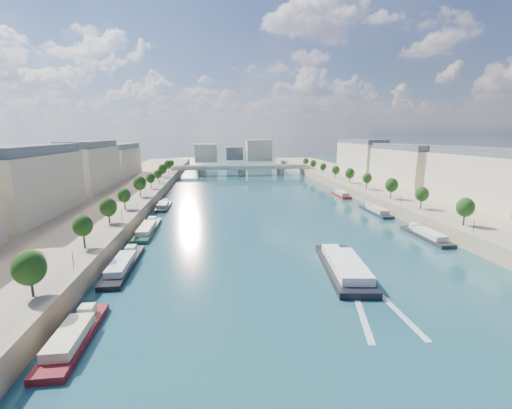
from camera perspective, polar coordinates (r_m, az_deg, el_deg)
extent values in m
plane|color=#0D373B|center=(148.28, 1.82, -1.21)|extent=(700.00, 700.00, 0.00)
cube|color=#9E8460|center=(154.30, -25.63, -0.92)|extent=(44.00, 520.00, 5.00)
cube|color=#9E8460|center=(173.82, 26.00, 0.36)|extent=(44.00, 520.00, 5.00)
cube|color=gray|center=(149.64, -20.28, 0.15)|extent=(14.00, 520.00, 0.10)
cube|color=gray|center=(165.71, 21.71, 1.11)|extent=(14.00, 520.00, 0.10)
cylinder|color=#382B1E|center=(73.89, -33.40, -11.13)|extent=(0.50, 0.50, 3.82)
ellipsoid|color=#163311|center=(72.69, -33.72, -8.50)|extent=(4.80, 4.80, 5.52)
cylinder|color=#382B1E|center=(94.63, -27.05, -5.72)|extent=(0.50, 0.50, 3.82)
ellipsoid|color=#163311|center=(93.70, -27.26, -3.61)|extent=(4.80, 4.80, 5.52)
cylinder|color=#382B1E|center=(116.62, -23.11, -2.25)|extent=(0.50, 0.50, 3.82)
ellipsoid|color=#163311|center=(115.87, -23.25, -0.53)|extent=(4.80, 4.80, 5.52)
cylinder|color=#382B1E|center=(139.28, -20.45, 0.11)|extent=(0.50, 0.50, 3.82)
ellipsoid|color=#163311|center=(138.65, -20.55, 1.56)|extent=(4.80, 4.80, 5.52)
cylinder|color=#382B1E|center=(162.33, -18.53, 1.80)|extent=(0.50, 0.50, 3.82)
ellipsoid|color=#163311|center=(161.78, -18.62, 3.05)|extent=(4.80, 4.80, 5.52)
cylinder|color=#382B1E|center=(185.61, -17.10, 3.07)|extent=(0.50, 0.50, 3.82)
ellipsoid|color=#163311|center=(185.14, -17.16, 4.17)|extent=(4.80, 4.80, 5.52)
cylinder|color=#382B1E|center=(209.06, -15.98, 4.05)|extent=(0.50, 0.50, 3.82)
ellipsoid|color=#163311|center=(208.64, -16.03, 5.03)|extent=(4.80, 4.80, 5.52)
cylinder|color=#382B1E|center=(232.62, -15.08, 4.84)|extent=(0.50, 0.50, 3.82)
ellipsoid|color=#163311|center=(232.24, -15.13, 5.72)|extent=(4.80, 4.80, 5.52)
cylinder|color=#382B1E|center=(256.26, -14.35, 5.48)|extent=(0.50, 0.50, 3.82)
ellipsoid|color=#163311|center=(255.92, -14.39, 6.28)|extent=(4.80, 4.80, 5.52)
cylinder|color=#382B1E|center=(279.97, -13.74, 6.01)|extent=(0.50, 0.50, 3.82)
ellipsoid|color=#163311|center=(279.65, -13.78, 6.74)|extent=(4.80, 4.80, 5.52)
cylinder|color=#382B1E|center=(123.56, 31.98, -2.36)|extent=(0.50, 0.50, 3.82)
ellipsoid|color=#163311|center=(122.85, 32.16, -0.74)|extent=(4.80, 4.80, 5.52)
cylinder|color=#382B1E|center=(142.47, 26.01, -0.10)|extent=(0.50, 0.50, 3.82)
ellipsoid|color=#163311|center=(141.85, 26.14, 1.32)|extent=(4.80, 4.80, 5.52)
cylinder|color=#382B1E|center=(162.73, 21.48, 1.61)|extent=(0.50, 0.50, 3.82)
ellipsoid|color=#163311|center=(162.19, 21.57, 2.86)|extent=(4.80, 4.80, 5.52)
cylinder|color=#382B1E|center=(183.89, 17.96, 2.94)|extent=(0.50, 0.50, 3.82)
ellipsoid|color=#163311|center=(183.41, 18.03, 4.05)|extent=(4.80, 4.80, 5.52)
cylinder|color=#382B1E|center=(205.67, 15.18, 3.98)|extent=(0.50, 0.50, 3.82)
ellipsoid|color=#163311|center=(205.24, 15.23, 4.97)|extent=(4.80, 4.80, 5.52)
cylinder|color=#382B1E|center=(227.90, 12.93, 4.81)|extent=(0.50, 0.50, 3.82)
ellipsoid|color=#163311|center=(227.52, 12.97, 5.71)|extent=(4.80, 4.80, 5.52)
cylinder|color=#382B1E|center=(250.46, 11.07, 5.49)|extent=(0.50, 0.50, 3.82)
ellipsoid|color=#163311|center=(250.11, 11.11, 6.30)|extent=(4.80, 4.80, 5.52)
cylinder|color=#382B1E|center=(273.26, 9.53, 6.05)|extent=(0.50, 0.50, 3.82)
ellipsoid|color=#163311|center=(272.94, 9.55, 6.80)|extent=(4.80, 4.80, 5.52)
cylinder|color=#382B1E|center=(296.25, 8.22, 6.52)|extent=(0.50, 0.50, 3.82)
ellipsoid|color=#163311|center=(295.96, 8.24, 7.21)|extent=(4.80, 4.80, 5.52)
cylinder|color=black|center=(83.07, -28.22, -8.09)|extent=(0.14, 0.14, 4.00)
sphere|color=#FFE5B2|center=(82.44, -28.36, -6.72)|extent=(0.36, 0.36, 0.36)
cylinder|color=black|center=(119.69, -21.45, -1.74)|extent=(0.14, 0.14, 4.00)
sphere|color=#FFE5B2|center=(119.25, -21.52, -0.76)|extent=(0.36, 0.36, 0.36)
cylinder|color=black|center=(157.95, -17.93, 1.61)|extent=(0.14, 0.14, 4.00)
sphere|color=#FFE5B2|center=(157.62, -17.98, 2.36)|extent=(0.36, 0.36, 0.36)
cylinder|color=black|center=(196.91, -15.79, 3.64)|extent=(0.14, 0.14, 4.00)
sphere|color=#FFE5B2|center=(196.64, -15.82, 4.25)|extent=(0.36, 0.36, 0.36)
cylinder|color=black|center=(236.21, -14.35, 5.00)|extent=(0.14, 0.14, 4.00)
sphere|color=#FFE5B2|center=(235.99, -14.38, 5.50)|extent=(0.36, 0.36, 0.36)
cylinder|color=black|center=(118.24, 32.54, -2.95)|extent=(0.14, 0.14, 4.00)
sphere|color=#FFE5B2|center=(117.79, 32.65, -1.96)|extent=(0.36, 0.36, 0.36)
cylinder|color=black|center=(150.34, 22.96, 0.76)|extent=(0.14, 0.14, 4.00)
sphere|color=#FFE5B2|center=(149.99, 23.03, 1.54)|extent=(0.36, 0.36, 0.36)
cylinder|color=black|center=(185.55, 16.88, 3.11)|extent=(0.14, 0.14, 4.00)
sphere|color=#FFE5B2|center=(185.26, 16.92, 3.75)|extent=(0.36, 0.36, 0.36)
cylinder|color=black|center=(222.38, 12.75, 4.67)|extent=(0.14, 0.14, 4.00)
sphere|color=#FFE5B2|center=(222.14, 12.78, 5.21)|extent=(0.36, 0.36, 0.36)
cylinder|color=black|center=(260.15, 9.80, 5.78)|extent=(0.14, 0.14, 4.00)
sphere|color=#FFE5B2|center=(259.94, 9.82, 6.24)|extent=(0.36, 0.36, 0.36)
cube|color=#BDAC91|center=(141.76, -33.22, 2.43)|extent=(16.00, 52.00, 20.00)
cube|color=#474C54|center=(140.74, -33.75, 7.09)|extent=(14.72, 50.44, 3.20)
cube|color=#BDAC91|center=(195.07, -25.83, 5.21)|extent=(16.00, 52.00, 20.00)
cube|color=#474C54|center=(194.33, -26.13, 8.61)|extent=(14.72, 50.44, 3.20)
cube|color=#BDAC91|center=(250.47, -21.63, 6.74)|extent=(16.00, 52.00, 20.00)
cube|color=#474C54|center=(249.90, -21.83, 9.39)|extent=(14.72, 50.44, 3.20)
cube|color=#BDAC91|center=(166.30, 33.31, 3.52)|extent=(16.00, 52.00, 20.00)
cube|color=#474C54|center=(165.43, 33.76, 7.49)|extent=(14.72, 50.44, 3.20)
cube|color=#BDAC91|center=(213.57, 23.32, 5.89)|extent=(16.00, 52.00, 20.00)
cube|color=#474C54|center=(212.90, 23.58, 8.99)|extent=(14.72, 50.44, 3.20)
cube|color=#BDAC91|center=(265.14, 17.04, 7.28)|extent=(16.00, 52.00, 20.00)
cube|color=#474C54|center=(264.59, 17.19, 9.79)|extent=(14.72, 50.44, 3.20)
cube|color=#BDAC91|center=(353.41, -8.32, 8.49)|extent=(22.00, 18.00, 18.00)
cube|color=#BDAC91|center=(366.27, 0.44, 9.03)|extent=(26.00, 20.00, 22.00)
cube|color=#474C54|center=(379.05, -3.65, 8.50)|extent=(18.00, 16.00, 14.00)
cube|color=#C1B79E|center=(278.38, -2.38, 6.15)|extent=(112.00, 11.00, 2.20)
cube|color=#C1B79E|center=(273.28, -2.30, 6.36)|extent=(112.00, 0.80, 0.90)
cube|color=#C1B79E|center=(283.20, -2.46, 6.55)|extent=(112.00, 0.80, 0.90)
cylinder|color=#C1B79E|center=(278.05, -8.99, 5.25)|extent=(6.40, 6.40, 5.00)
cylinder|color=#C1B79E|center=(278.76, -2.37, 5.39)|extent=(6.40, 6.40, 5.00)
cylinder|color=#C1B79E|center=(283.12, 4.13, 5.47)|extent=(6.40, 6.40, 5.00)
cube|color=#C1B79E|center=(279.47, -13.10, 5.12)|extent=(6.00, 12.00, 5.00)
cube|color=#C1B79E|center=(287.62, 8.06, 5.48)|extent=(6.00, 12.00, 5.00)
cube|color=black|center=(88.24, 14.29, -10.41)|extent=(12.60, 31.31, 2.17)
cube|color=white|center=(85.39, 14.95, -9.71)|extent=(9.66, 20.55, 1.96)
cube|color=white|center=(95.55, 12.37, -7.31)|extent=(4.79, 4.19, 1.80)
cube|color=silver|center=(73.05, 16.79, -15.81)|extent=(7.68, 25.47, 0.04)
cube|color=silver|center=(75.71, 21.39, -15.12)|extent=(1.43, 26.01, 0.04)
cube|color=maroon|center=(66.78, -27.97, -19.26)|extent=(5.00, 20.56, 1.80)
cube|color=beige|center=(64.64, -28.66, -18.67)|extent=(4.10, 11.31, 1.60)
cube|color=beige|center=(70.99, -26.31, -15.54)|extent=(2.50, 2.47, 1.80)
cube|color=black|center=(93.81, -21.16, -9.62)|extent=(5.00, 27.33, 1.80)
cube|color=silver|center=(91.25, -21.57, -9.12)|extent=(4.10, 15.03, 1.60)
cube|color=silver|center=(100.71, -20.12, -7.00)|extent=(2.50, 3.28, 1.80)
cube|color=#1A412F|center=(124.28, -17.55, -4.18)|extent=(5.00, 29.07, 1.80)
cube|color=beige|center=(121.64, -17.80, -3.71)|extent=(4.10, 15.99, 1.60)
cube|color=beige|center=(132.12, -16.93, -2.40)|extent=(2.50, 3.49, 1.80)
cube|color=#272729|center=(160.96, -15.14, -0.48)|extent=(5.00, 19.93, 1.80)
cube|color=gray|center=(159.08, -15.25, 0.00)|extent=(4.10, 10.96, 1.60)
cube|color=gray|center=(166.41, -14.89, 0.56)|extent=(2.50, 2.39, 1.80)
cube|color=black|center=(124.32, 26.47, -4.88)|extent=(5.00, 22.72, 1.80)
cube|color=silver|center=(122.44, 27.00, -4.34)|extent=(4.10, 12.50, 1.60)
cube|color=silver|center=(129.37, 24.90, -3.29)|extent=(2.50, 2.73, 1.80)
cube|color=#1A253A|center=(154.01, 19.31, -1.27)|extent=(5.00, 22.43, 1.80)
cube|color=beige|center=(152.09, 19.65, -0.80)|extent=(4.10, 12.33, 1.60)
cube|color=beige|center=(159.55, 18.30, -0.11)|extent=(2.50, 2.69, 1.80)
cube|color=maroon|center=(190.38, 13.98, 1.43)|extent=(5.00, 18.38, 1.80)
cube|color=silver|center=(188.74, 14.17, 1.86)|extent=(4.10, 10.11, 1.60)
cube|color=silver|center=(195.16, 13.44, 2.24)|extent=(2.50, 2.21, 1.80)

